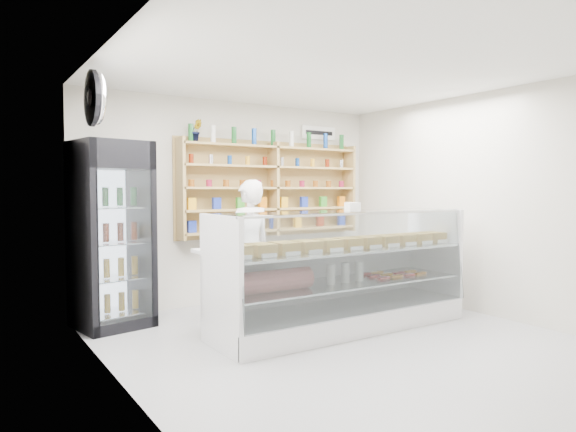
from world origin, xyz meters
TOP-DOWN VIEW (x-y plane):
  - room at (0.00, 0.00)m, footprint 5.00×5.00m
  - display_counter at (0.31, 0.55)m, footprint 3.08×0.92m
  - shop_worker at (-0.31, 1.59)m, footprint 0.66×0.48m
  - drinks_cooler at (-1.85, 2.05)m, footprint 0.88×0.87m
  - wall_shelving at (0.50, 2.34)m, footprint 2.84×0.28m
  - potted_plant at (-0.68, 2.34)m, footprint 0.18×0.15m
  - security_mirror at (-2.17, 1.20)m, footprint 0.15×0.50m
  - wall_sign at (1.40, 2.47)m, footprint 0.62×0.03m

SIDE VIEW (x-z plane):
  - display_counter at x=0.31m, z-range -0.30..1.04m
  - shop_worker at x=-0.31m, z-range 0.00..1.70m
  - drinks_cooler at x=-1.85m, z-range 0.00..2.13m
  - room at x=0.00m, z-range -1.10..3.90m
  - wall_shelving at x=0.50m, z-range 0.93..2.26m
  - potted_plant at x=-0.68m, z-range 2.20..2.49m
  - security_mirror at x=-2.17m, z-range 2.20..2.70m
  - wall_sign at x=1.40m, z-range 2.35..2.55m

